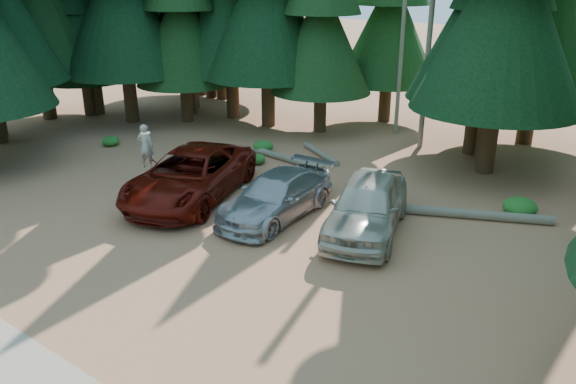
% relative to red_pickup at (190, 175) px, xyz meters
% --- Properties ---
extents(ground, '(160.00, 160.00, 0.00)m').
position_rel_red_pickup_xyz_m(ground, '(3.32, -3.47, -0.90)').
color(ground, '#B16F4B').
rests_on(ground, ground).
extents(forest_belt_north, '(36.00, 7.00, 22.00)m').
position_rel_red_pickup_xyz_m(forest_belt_north, '(3.32, 11.53, -0.90)').
color(forest_belt_north, black).
rests_on(forest_belt_north, ground).
extents(forest_belt_west, '(6.00, 22.00, 22.00)m').
position_rel_red_pickup_xyz_m(forest_belt_west, '(-12.18, 0.53, -0.90)').
color(forest_belt_west, black).
rests_on(forest_belt_west, ground).
extents(snag_front, '(0.24, 0.24, 12.00)m').
position_rel_red_pickup_xyz_m(snag_front, '(4.12, 11.03, 5.10)').
color(snag_front, '#696454').
rests_on(snag_front, ground).
extents(snag_back, '(0.20, 0.20, 10.00)m').
position_rel_red_pickup_xyz_m(snag_back, '(2.12, 12.53, 4.10)').
color(snag_back, '#696454').
rests_on(snag_back, ground).
extents(red_pickup, '(4.85, 7.07, 1.80)m').
position_rel_red_pickup_xyz_m(red_pickup, '(0.00, 0.00, 0.00)').
color(red_pickup, '#600F08').
rests_on(red_pickup, ground).
extents(silver_minivan_center, '(2.27, 5.15, 1.47)m').
position_rel_red_pickup_xyz_m(silver_minivan_center, '(3.53, 0.53, -0.16)').
color(silver_minivan_center, '#A5A7AD').
rests_on(silver_minivan_center, ground).
extents(silver_minivan_right, '(3.64, 5.68, 1.80)m').
position_rel_red_pickup_xyz_m(silver_minivan_right, '(6.58, 1.25, 0.00)').
color(silver_minivan_right, beige).
rests_on(silver_minivan_right, ground).
extents(frisbee_player, '(0.76, 0.65, 1.76)m').
position_rel_red_pickup_xyz_m(frisbee_player, '(-2.68, 0.28, 0.55)').
color(frisbee_player, beige).
rests_on(frisbee_player, ground).
extents(log_left, '(4.06, 0.79, 0.29)m').
position_rel_red_pickup_xyz_m(log_left, '(0.39, 5.48, -0.75)').
color(log_left, '#696454').
rests_on(log_left, ground).
extents(log_mid, '(2.87, 1.83, 0.26)m').
position_rel_red_pickup_xyz_m(log_mid, '(1.11, 7.02, -0.77)').
color(log_mid, '#696454').
rests_on(log_mid, ground).
extents(log_right, '(4.73, 2.39, 0.32)m').
position_rel_red_pickup_xyz_m(log_right, '(9.06, 4.29, -0.74)').
color(log_right, '#696454').
rests_on(log_right, ground).
extents(shrub_far_left, '(0.95, 0.95, 0.52)m').
position_rel_red_pickup_xyz_m(shrub_far_left, '(-1.45, 6.05, -0.64)').
color(shrub_far_left, '#1E5B1B').
rests_on(shrub_far_left, ground).
extents(shrub_left, '(0.78, 0.78, 0.43)m').
position_rel_red_pickup_xyz_m(shrub_left, '(-0.58, 4.51, -0.68)').
color(shrub_left, '#1E5B1B').
rests_on(shrub_left, ground).
extents(shrub_center_left, '(1.33, 1.33, 0.73)m').
position_rel_red_pickup_xyz_m(shrub_center_left, '(2.27, 2.90, -0.53)').
color(shrub_center_left, '#1E5B1B').
rests_on(shrub_center_left, ground).
extents(shrub_center_right, '(0.97, 0.97, 0.54)m').
position_rel_red_pickup_xyz_m(shrub_center_right, '(3.20, 3.47, -0.63)').
color(shrub_center_right, '#1E5B1B').
rests_on(shrub_center_right, ground).
extents(shrub_right, '(0.98, 0.98, 0.54)m').
position_rel_red_pickup_xyz_m(shrub_right, '(5.81, 4.09, -0.63)').
color(shrub_right, '#1E5B1B').
rests_on(shrub_right, ground).
extents(shrub_far_right, '(1.15, 1.15, 0.63)m').
position_rel_red_pickup_xyz_m(shrub_far_right, '(10.19, 5.47, -0.58)').
color(shrub_far_right, '#1E5B1B').
rests_on(shrub_far_right, ground).
extents(shrub_edge_west, '(0.83, 0.83, 0.46)m').
position_rel_red_pickup_xyz_m(shrub_edge_west, '(-7.95, 2.51, -0.67)').
color(shrub_edge_west, '#1E5B1B').
rests_on(shrub_edge_west, ground).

